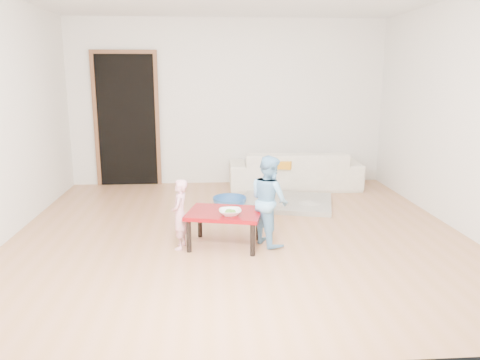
{
  "coord_description": "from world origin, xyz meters",
  "views": [
    {
      "loc": [
        -0.34,
        -5.02,
        1.75
      ],
      "look_at": [
        0.0,
        -0.2,
        0.65
      ],
      "focal_mm": 35.0,
      "sensor_mm": 36.0,
      "label": 1
    }
  ],
  "objects": [
    {
      "name": "floor",
      "position": [
        0.0,
        0.0,
        0.0
      ],
      "size": [
        5.0,
        5.0,
        0.01
      ],
      "primitive_type": "cube",
      "color": "#B47D4D",
      "rests_on": "ground"
    },
    {
      "name": "back_wall",
      "position": [
        0.0,
        2.5,
        1.3
      ],
      "size": [
        5.0,
        0.02,
        2.6
      ],
      "primitive_type": "cube",
      "color": "white",
      "rests_on": "floor"
    },
    {
      "name": "right_wall",
      "position": [
        2.5,
        0.0,
        1.3
      ],
      "size": [
        0.02,
        5.0,
        2.6
      ],
      "primitive_type": "cube",
      "color": "white",
      "rests_on": "floor"
    },
    {
      "name": "doorway",
      "position": [
        -1.6,
        2.48,
        1.02
      ],
      "size": [
        1.02,
        0.08,
        2.11
      ],
      "primitive_type": null,
      "color": "brown",
      "rests_on": "back_wall"
    },
    {
      "name": "sofa",
      "position": [
        1.01,
        2.05,
        0.29
      ],
      "size": [
        2.03,
        0.84,
        0.59
      ],
      "primitive_type": "imported",
      "rotation": [
        0.0,
        0.0,
        3.12
      ],
      "color": "white",
      "rests_on": "floor"
    },
    {
      "name": "cushion",
      "position": [
        0.73,
        1.8,
        0.44
      ],
      "size": [
        0.51,
        0.48,
        0.11
      ],
      "primitive_type": "cube",
      "rotation": [
        0.0,
        0.0,
        -0.34
      ],
      "color": "orange",
      "rests_on": "sofa"
    },
    {
      "name": "red_table",
      "position": [
        -0.17,
        -0.42,
        0.19
      ],
      "size": [
        0.85,
        0.71,
        0.37
      ],
      "primitive_type": null,
      "rotation": [
        0.0,
        0.0,
        -0.23
      ],
      "color": "maroon",
      "rests_on": "floor"
    },
    {
      "name": "bowl",
      "position": [
        -0.12,
        -0.54,
        0.4
      ],
      "size": [
        0.23,
        0.23,
        0.06
      ],
      "primitive_type": "imported",
      "color": "white",
      "rests_on": "red_table"
    },
    {
      "name": "broccoli",
      "position": [
        -0.12,
        -0.54,
        0.4
      ],
      "size": [
        0.12,
        0.12,
        0.06
      ],
      "primitive_type": null,
      "color": "#2D5919",
      "rests_on": "red_table"
    },
    {
      "name": "child_pink",
      "position": [
        -0.63,
        -0.46,
        0.36
      ],
      "size": [
        0.21,
        0.29,
        0.72
      ],
      "primitive_type": "imported",
      "rotation": [
        0.0,
        0.0,
        -1.73
      ],
      "color": "#E96A86",
      "rests_on": "floor"
    },
    {
      "name": "child_blue",
      "position": [
        0.29,
        -0.38,
        0.47
      ],
      "size": [
        0.52,
        0.57,
        0.94
      ],
      "primitive_type": "imported",
      "rotation": [
        0.0,
        0.0,
        2.01
      ],
      "color": "#5EA7D9",
      "rests_on": "floor"
    },
    {
      "name": "basin",
      "position": [
        -0.05,
        1.0,
        0.07
      ],
      "size": [
        0.45,
        0.45,
        0.14
      ],
      "primitive_type": "imported",
      "color": "#2A5DA1",
      "rests_on": "floor"
    },
    {
      "name": "blanket",
      "position": [
        0.72,
        1.1,
        0.03
      ],
      "size": [
        1.44,
        1.29,
        0.06
      ],
      "primitive_type": null,
      "rotation": [
        0.0,
        0.0,
        -0.25
      ],
      "color": "#B9B3A3",
      "rests_on": "floor"
    }
  ]
}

